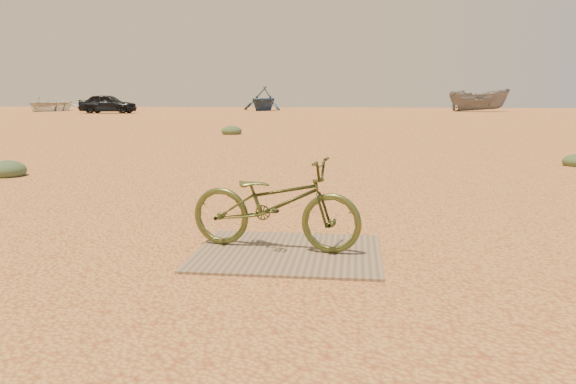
# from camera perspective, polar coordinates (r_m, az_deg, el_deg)

# --- Properties ---
(ground) EXTENTS (120.00, 120.00, 0.00)m
(ground) POSITION_cam_1_polar(r_m,az_deg,el_deg) (5.36, 1.39, -4.70)
(ground) COLOR #E19D55
(ground) RESTS_ON ground
(plywood_board) EXTENTS (1.58, 1.32, 0.02)m
(plywood_board) POSITION_cam_1_polar(r_m,az_deg,el_deg) (4.84, 0.00, -6.16)
(plywood_board) COLOR #836D55
(plywood_board) RESTS_ON ground
(bicycle) EXTENTS (1.58, 0.77, 0.80)m
(bicycle) POSITION_cam_1_polar(r_m,az_deg,el_deg) (4.84, -1.34, -1.16)
(bicycle) COLOR #464F24
(bicycle) RESTS_ON plywood_board
(car) EXTENTS (4.33, 1.91, 1.45)m
(car) POSITION_cam_1_polar(r_m,az_deg,el_deg) (45.52, -17.82, 8.54)
(car) COLOR black
(car) RESTS_ON ground
(boat_near_left) EXTENTS (4.66, 6.21, 1.22)m
(boat_near_left) POSITION_cam_1_polar(r_m,az_deg,el_deg) (53.78, -23.18, 8.22)
(boat_near_left) COLOR silver
(boat_near_left) RESTS_ON ground
(boat_far_left) EXTENTS (4.59, 4.96, 2.17)m
(boat_far_left) POSITION_cam_1_polar(r_m,az_deg,el_deg) (50.82, -2.52, 9.47)
(boat_far_left) COLOR navy
(boat_far_left) RESTS_ON ground
(boat_mid_right) EXTENTS (4.99, 2.08, 1.90)m
(boat_mid_right) POSITION_cam_1_polar(r_m,az_deg,el_deg) (50.52, 18.82, 8.82)
(boat_mid_right) COLOR slate
(boat_mid_right) RESTS_ON ground
(kale_a) EXTENTS (0.63, 0.63, 0.35)m
(kale_a) POSITION_cam_1_polar(r_m,az_deg,el_deg) (10.57, -26.64, 1.45)
(kale_a) COLOR #516642
(kale_a) RESTS_ON ground
(kale_b) EXTENTS (0.52, 0.52, 0.29)m
(kale_b) POSITION_cam_1_polar(r_m,az_deg,el_deg) (12.20, 27.24, 2.39)
(kale_b) COLOR #516642
(kale_b) RESTS_ON ground
(kale_c) EXTENTS (0.71, 0.71, 0.39)m
(kale_c) POSITION_cam_1_polar(r_m,az_deg,el_deg) (19.86, -5.74, 5.86)
(kale_c) COLOR #516642
(kale_c) RESTS_ON ground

